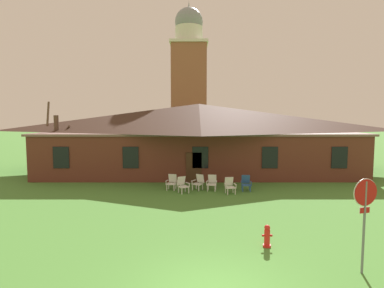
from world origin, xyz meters
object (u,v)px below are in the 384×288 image
Objects in this scene: lawn_chair_far_side at (246,183)px; lawn_chair_left_end at (199,182)px; lawn_chair_by_porch at (172,182)px; fire_hydrant at (267,236)px; stop_sign at (365,206)px; lawn_chair_middle at (212,182)px; lawn_chair_near_door at (183,184)px; lawn_chair_right_end at (230,185)px.

lawn_chair_left_end is at bearing 175.10° from lawn_chair_far_side.
fire_hydrant is at bearing -65.74° from lawn_chair_by_porch.
lawn_chair_far_side is (-1.63, 10.16, -1.49)m from stop_sign.
lawn_chair_middle reaches higher than fire_hydrant.
lawn_chair_far_side is at bearing -3.91° from lawn_chair_by_porch.
lawn_chair_near_door is at bearing -172.94° from lawn_chair_far_side.
lawn_chair_left_end is (-4.55, 10.41, -1.49)m from stop_sign.
stop_sign is 11.25m from lawn_chair_near_door.
lawn_chair_right_end is 7.66m from fire_hydrant.
lawn_chair_left_end is at bearing 113.59° from stop_sign.
stop_sign reaches higher than lawn_chair_middle.
lawn_chair_right_end is (-2.71, 9.49, -1.49)m from stop_sign.
lawn_chair_by_porch and lawn_chair_right_end have the same top height.
lawn_chair_by_porch is 1.00× the size of lawn_chair_far_side.
fire_hydrant is (3.90, -8.64, -0.12)m from lawn_chair_by_porch.
stop_sign is 3.38m from fire_hydrant.
lawn_chair_near_door is at bearing -161.44° from lawn_chair_middle.
lawn_chair_by_porch and lawn_chair_middle have the same top height.
lawn_chair_left_end is 2.93m from lawn_chair_far_side.
lawn_chair_by_porch is at bearing 114.26° from fire_hydrant.
lawn_chair_far_side is (2.92, -0.25, 0.00)m from lawn_chair_left_end.
lawn_chair_right_end is at bearing -38.36° from lawn_chair_middle.
fire_hydrant is (1.39, -8.45, -0.12)m from lawn_chair_middle.
stop_sign is 2.92× the size of lawn_chair_middle.
lawn_chair_by_porch is 2.51m from lawn_chair_middle.
stop_sign reaches higher than lawn_chair_by_porch.
stop_sign is 3.54× the size of fire_hydrant.
lawn_chair_left_end and lawn_chair_right_end have the same top height.
lawn_chair_left_end is 1.00× the size of lawn_chair_far_side.
lawn_chair_far_side is at bearing -3.38° from lawn_chair_middle.
lawn_chair_by_porch and lawn_chair_left_end have the same top height.
stop_sign is 11.46m from lawn_chair_left_end.
lawn_chair_near_door and lawn_chair_right_end have the same top height.
lawn_chair_far_side is (2.09, -0.12, 0.00)m from lawn_chair_middle.
lawn_chair_by_porch is 3.65m from lawn_chair_right_end.
lawn_chair_left_end is 8.86m from fire_hydrant.
lawn_chair_near_door is 2.82m from lawn_chair_right_end.
stop_sign is 2.92× the size of lawn_chair_right_end.
lawn_chair_right_end is at bearing -148.01° from lawn_chair_far_side.
lawn_chair_far_side is at bearing 7.06° from lawn_chair_near_door.
lawn_chair_near_door is 1.00× the size of lawn_chair_middle.
lawn_chair_far_side is at bearing 99.09° from stop_sign.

